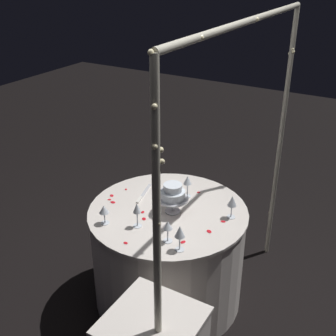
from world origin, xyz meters
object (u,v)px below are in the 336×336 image
main_table (168,255)px  wine_glass_4 (168,226)px  wine_glass_1 (104,210)px  cake_knife (143,194)px  wine_glass_3 (232,202)px  tiered_cake (173,194)px  wine_glass_0 (180,232)px  wine_glass_5 (188,181)px  decorative_arch (239,147)px  wine_glass_2 (137,209)px

main_table → wine_glass_4: size_ratio=7.70×
wine_glass_1 → cake_knife: 0.46m
wine_glass_3 → cake_knife: (0.05, -0.69, -0.12)m
tiered_cake → wine_glass_3: size_ratio=1.32×
main_table → wine_glass_4: bearing=30.1°
tiered_cake → wine_glass_0: tiered_cake is taller
main_table → wine_glass_1: 0.67m
wine_glass_0 → cake_knife: wine_glass_0 is taller
wine_glass_4 → wine_glass_5: size_ratio=0.87×
tiered_cake → wine_glass_0: (0.36, 0.25, -0.01)m
cake_knife → wine_glass_0: bearing=51.4°
decorative_arch → main_table: (-0.00, -0.49, -0.98)m
main_table → tiered_cake: 0.53m
decorative_arch → wine_glass_5: size_ratio=12.47×
wine_glass_2 → tiered_cake: bearing=158.2°
wine_glass_1 → main_table: bearing=141.5°
decorative_arch → main_table: 1.10m
wine_glass_5 → cake_knife: (0.15, -0.30, -0.12)m
wine_glass_3 → cake_knife: 0.70m
wine_glass_0 → wine_glass_5: (-0.59, -0.26, -0.00)m
decorative_arch → wine_glass_4: size_ratio=14.36×
main_table → wine_glass_2: wine_glass_2 is taller
wine_glass_1 → wine_glass_3: 0.86m
decorative_arch → wine_glass_2: 0.78m
wine_glass_3 → wine_glass_1: bearing=-54.8°
wine_glass_1 → wine_glass_3: bearing=125.2°
decorative_arch → cake_knife: size_ratio=7.24×
wine_glass_0 → wine_glass_4: (-0.04, -0.11, -0.02)m
wine_glass_2 → cake_knife: bearing=-151.8°
main_table → wine_glass_3: bearing=108.5°
wine_glass_1 → cake_knife: (-0.44, 0.01, -0.10)m
wine_glass_2 → wine_glass_3: bearing=130.1°
decorative_arch → cake_knife: decorative_arch is taller
decorative_arch → wine_glass_0: bearing=-29.2°
wine_glass_3 → cake_knife: bearing=-85.8°
wine_glass_4 → wine_glass_2: bearing=-99.3°
main_table → wine_glass_4: wine_glass_4 is taller
wine_glass_5 → main_table: bearing=-6.4°
decorative_arch → wine_glass_3: bearing=-154.0°
decorative_arch → wine_glass_4: bearing=-44.0°
main_table → wine_glass_0: bearing=39.2°
wine_glass_2 → wine_glass_1: bearing=-68.8°
main_table → cake_knife: size_ratio=3.88×
wine_glass_5 → cake_knife: bearing=-63.3°
wine_glass_4 → main_table: bearing=-149.9°
wine_glass_0 → wine_glass_3: (-0.50, 0.13, -0.01)m
wine_glass_0 → wine_glass_1: bearing=-90.1°
wine_glass_5 → wine_glass_2: bearing=-11.1°
decorative_arch → wine_glass_1: 0.98m
wine_glass_1 → wine_glass_2: wine_glass_2 is taller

